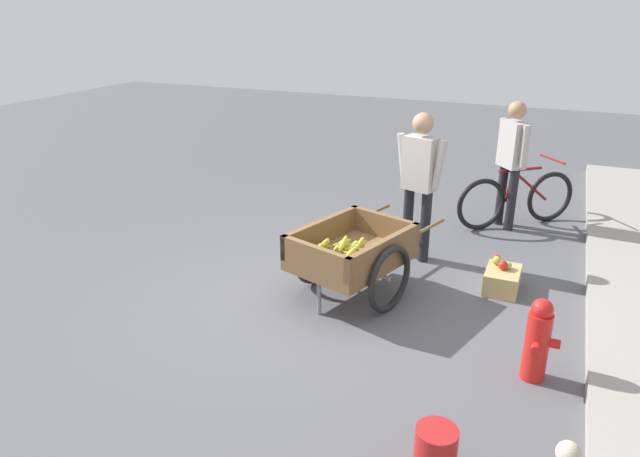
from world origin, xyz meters
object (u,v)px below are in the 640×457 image
at_px(cyclist_person, 512,154).
at_px(apple_crate, 502,279).
at_px(fruit_cart, 352,255).
at_px(fire_hydrant, 538,340).
at_px(plastic_bucket, 436,449).
at_px(bicycle, 517,199).
at_px(vendor_person, 420,174).

bearing_deg(cyclist_person, apple_crate, 6.16).
relative_size(fruit_cart, fire_hydrant, 2.69).
height_order(cyclist_person, plastic_bucket, cyclist_person).
distance_m(fruit_cart, bicycle, 2.86).
relative_size(fruit_cart, bicycle, 1.38).
distance_m(vendor_person, cyclist_person, 1.58).
bearing_deg(vendor_person, cyclist_person, 150.10).
bearing_deg(cyclist_person, plastic_bucket, 1.47).
height_order(bicycle, apple_crate, bicycle).
height_order(fruit_cart, plastic_bucket, fruit_cart).
height_order(vendor_person, bicycle, vendor_person).
distance_m(cyclist_person, plastic_bucket, 4.41).
distance_m(plastic_bucket, apple_crate, 2.57).
height_order(fruit_cart, bicycle, bicycle).
relative_size(cyclist_person, fire_hydrant, 2.35).
xyz_separation_m(fruit_cart, plastic_bucket, (1.87, 1.24, -0.29)).
xyz_separation_m(vendor_person, bicycle, (-1.47, 0.90, -0.61)).
xyz_separation_m(fruit_cart, apple_crate, (-0.70, 1.32, -0.31)).
height_order(fruit_cart, apple_crate, fruit_cart).
bearing_deg(vendor_person, fruit_cart, -17.24).
distance_m(cyclist_person, fire_hydrant, 3.26).
height_order(bicycle, plastic_bucket, bicycle).
xyz_separation_m(vendor_person, apple_crate, (0.40, 0.98, -0.84)).
bearing_deg(plastic_bucket, cyclist_person, -178.53).
xyz_separation_m(fruit_cart, fire_hydrant, (0.68, 1.72, -0.10)).
height_order(bicycle, fire_hydrant, bicycle).
distance_m(fire_hydrant, plastic_bucket, 1.30).
height_order(vendor_person, cyclist_person, vendor_person).
bearing_deg(fruit_cart, apple_crate, 117.87).
bearing_deg(fruit_cart, cyclist_person, 155.43).
xyz_separation_m(bicycle, plastic_bucket, (4.44, -0.00, -0.21)).
distance_m(bicycle, fire_hydrant, 3.29).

